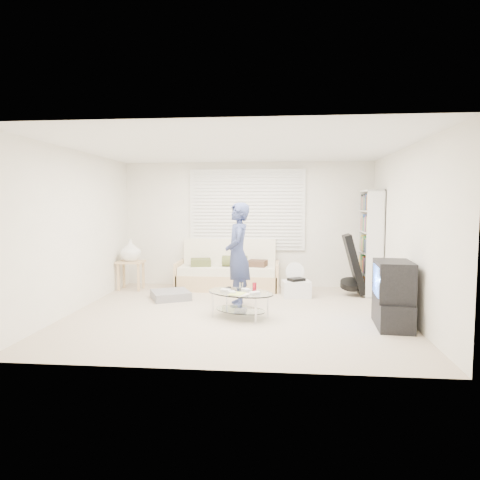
# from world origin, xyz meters

# --- Properties ---
(ground) EXTENTS (5.00, 5.00, 0.00)m
(ground) POSITION_xyz_m (0.00, 0.00, 0.00)
(ground) COLOR #B7A58E
(ground) RESTS_ON ground
(room_shell) EXTENTS (5.02, 4.52, 2.51)m
(room_shell) POSITION_xyz_m (0.00, 0.48, 1.63)
(room_shell) COLOR white
(room_shell) RESTS_ON ground
(window_blinds) EXTENTS (2.32, 0.08, 1.62)m
(window_blinds) POSITION_xyz_m (0.00, 2.20, 1.55)
(window_blinds) COLOR silver
(window_blinds) RESTS_ON ground
(futon_sofa) EXTENTS (1.98, 0.80, 0.97)m
(futon_sofa) POSITION_xyz_m (-0.35, 1.87, 0.32)
(futon_sofa) COLOR tan
(futon_sofa) RESTS_ON ground
(grey_floor_pillow) EXTENTS (0.83, 0.83, 0.14)m
(grey_floor_pillow) POSITION_xyz_m (-1.25, 0.88, 0.07)
(grey_floor_pillow) COLOR slate
(grey_floor_pillow) RESTS_ON ground
(side_table) EXTENTS (0.49, 0.40, 0.98)m
(side_table) POSITION_xyz_m (-2.22, 1.61, 0.73)
(side_table) COLOR tan
(side_table) RESTS_ON ground
(bookshelf) EXTENTS (0.30, 0.81, 1.92)m
(bookshelf) POSITION_xyz_m (2.32, 1.64, 0.96)
(bookshelf) COLOR white
(bookshelf) RESTS_ON ground
(guitar_case) EXTENTS (0.45, 0.41, 1.10)m
(guitar_case) POSITION_xyz_m (2.00, 1.44, 0.49)
(guitar_case) COLOR black
(guitar_case) RESTS_ON ground
(floor_fan) EXTENTS (0.35, 0.24, 0.59)m
(floor_fan) POSITION_xyz_m (0.95, 1.59, 0.34)
(floor_fan) COLOR white
(floor_fan) RESTS_ON ground
(storage_bin) EXTENTS (0.54, 0.41, 0.34)m
(storage_bin) POSITION_xyz_m (0.96, 1.24, 0.16)
(storage_bin) COLOR white
(storage_bin) RESTS_ON ground
(tv_unit) EXTENTS (0.51, 0.86, 0.90)m
(tv_unit) POSITION_xyz_m (2.20, -0.51, 0.44)
(tv_unit) COLOR black
(tv_unit) RESTS_ON ground
(coffee_table) EXTENTS (1.20, 1.00, 0.50)m
(coffee_table) POSITION_xyz_m (0.09, -0.23, 0.31)
(coffee_table) COLOR silver
(coffee_table) RESTS_ON ground
(standing_person) EXTENTS (0.47, 0.66, 1.69)m
(standing_person) POSITION_xyz_m (-0.02, 0.48, 0.84)
(standing_person) COLOR navy
(standing_person) RESTS_ON ground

